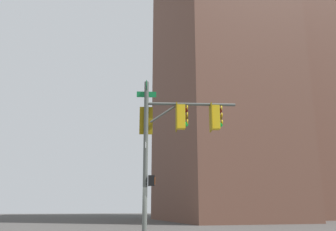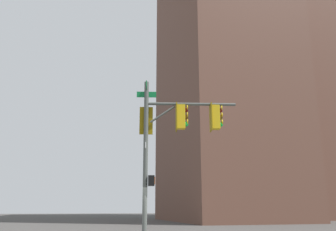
# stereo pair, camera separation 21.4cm
# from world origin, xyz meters

# --- Properties ---
(signal_pole_assembly) EXTENTS (1.46, 4.05, 6.86)m
(signal_pole_assembly) POSITION_xyz_m (0.07, -0.57, 4.74)
(signal_pole_assembly) COLOR #4C514C
(signal_pole_assembly) RESTS_ON ground_plane
(building_brick_nearside) EXTENTS (21.31, 14.85, 50.98)m
(building_brick_nearside) POSITION_xyz_m (31.68, -16.96, 25.49)
(building_brick_nearside) COLOR brown
(building_brick_nearside) RESTS_ON ground_plane
(building_brick_midblock) EXTENTS (19.35, 14.94, 39.45)m
(building_brick_midblock) POSITION_xyz_m (38.33, -31.58, 19.72)
(building_brick_midblock) COLOR brown
(building_brick_midblock) RESTS_ON ground_plane
(building_glass_tower) EXTENTS (26.88, 24.60, 66.58)m
(building_glass_tower) POSITION_xyz_m (49.15, -32.50, 33.29)
(building_glass_tower) COLOR #8CB2C6
(building_glass_tower) RESTS_ON ground_plane
(building_brick_farside) EXTENTS (17.22, 16.26, 40.84)m
(building_brick_farside) POSITION_xyz_m (38.46, -28.05, 20.42)
(building_brick_farside) COLOR brown
(building_brick_farside) RESTS_ON ground_plane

